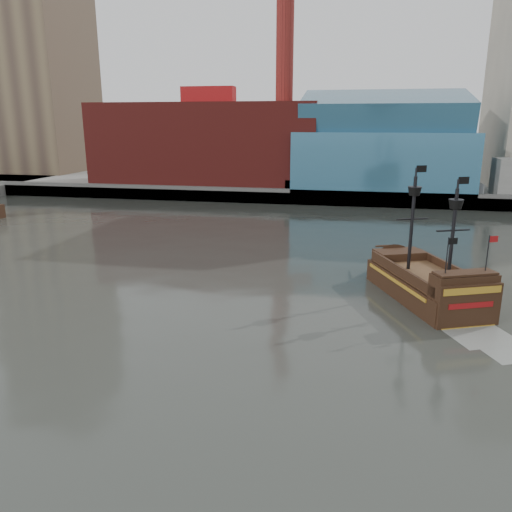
# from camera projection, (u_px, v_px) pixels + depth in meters

# --- Properties ---
(ground) EXTENTS (400.00, 400.00, 0.00)m
(ground) POSITION_uv_depth(u_px,v_px,m) (220.00, 400.00, 25.55)
(ground) COLOR #272924
(ground) RESTS_ON ground
(promenade_far) EXTENTS (220.00, 60.00, 2.00)m
(promenade_far) POSITION_uv_depth(u_px,v_px,m) (330.00, 180.00, 112.26)
(promenade_far) COLOR slate
(promenade_far) RESTS_ON ground
(seawall) EXTENTS (220.00, 1.00, 2.60)m
(seawall) POSITION_uv_depth(u_px,v_px,m) (319.00, 197.00, 84.29)
(seawall) COLOR #4C4C49
(seawall) RESTS_ON ground
(skyline) EXTENTS (149.00, 45.00, 62.00)m
(skyline) POSITION_uv_depth(u_px,v_px,m) (359.00, 64.00, 98.05)
(skyline) COLOR brown
(skyline) RESTS_ON promenade_far
(pirate_ship) EXTENTS (9.94, 15.56, 11.24)m
(pirate_ship) POSITION_uv_depth(u_px,v_px,m) (426.00, 287.00, 39.62)
(pirate_ship) COLOR black
(pirate_ship) RESTS_ON ground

